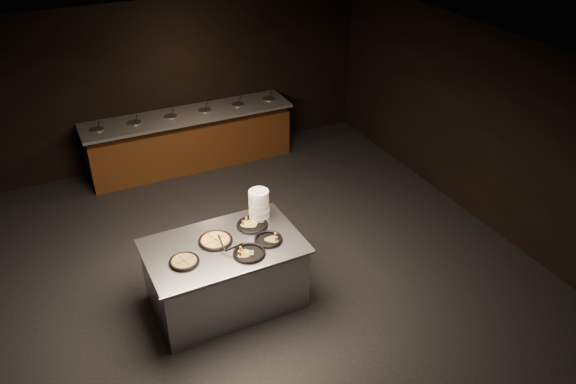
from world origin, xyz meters
name	(u,v)px	position (x,y,z in m)	size (l,w,h in m)	color
room	(270,185)	(0.00, 0.00, 1.45)	(7.02, 8.02, 2.92)	black
salad_bar	(191,143)	(0.00, 3.56, 0.44)	(3.70, 0.83, 1.18)	#572C14
serving_counter	(226,275)	(-0.72, -0.19, 0.43)	(1.90, 1.24, 0.90)	silver
plate_stack	(259,205)	(-0.10, 0.16, 1.10)	(0.26, 0.26, 0.40)	white
pan_veggie_whole	(184,261)	(-1.24, -0.32, 0.92)	(0.35, 0.35, 0.04)	black
pan_cheese_whole	(215,240)	(-0.78, -0.09, 0.92)	(0.42, 0.42, 0.04)	black
pan_cheese_slices_a	(252,225)	(-0.25, 0.02, 0.92)	(0.40, 0.40, 0.04)	black
pan_cheese_slices_b	(249,253)	(-0.50, -0.50, 0.92)	(0.39, 0.39, 0.04)	black
pan_veggie_slices	(268,239)	(-0.19, -0.34, 0.92)	(0.35, 0.35, 0.04)	black
server_left	(220,242)	(-0.76, -0.23, 0.97)	(0.10, 0.32, 0.15)	silver
server_right	(238,249)	(-0.62, -0.45, 0.98)	(0.33, 0.19, 0.17)	silver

